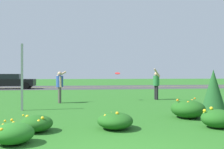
% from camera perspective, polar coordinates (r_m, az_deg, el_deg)
% --- Properties ---
extents(ground_plane, '(120.00, 120.00, 0.00)m').
position_cam_1_polar(ground_plane, '(15.39, -5.52, -5.22)').
color(ground_plane, '#26601E').
extents(highway_strip, '(120.00, 8.43, 0.01)m').
position_cam_1_polar(highway_strip, '(27.24, -6.68, -2.92)').
color(highway_strip, '#38383A').
rests_on(highway_strip, ground).
extents(highway_center_stripe, '(120.00, 0.16, 0.00)m').
position_cam_1_polar(highway_center_stripe, '(27.24, -6.68, -2.91)').
color(highway_center_stripe, yellow).
rests_on(highway_center_stripe, ground).
extents(daylily_clump_mid_center, '(1.09, 1.16, 0.63)m').
position_cam_1_polar(daylily_clump_mid_center, '(8.49, 16.98, -7.52)').
color(daylily_clump_mid_center, '#1E5619').
rests_on(daylily_clump_mid_center, ground).
extents(daylily_clump_mid_left, '(0.93, 1.02, 0.47)m').
position_cam_1_polar(daylily_clump_mid_left, '(6.54, 0.71, -10.52)').
color(daylily_clump_mid_left, '#1E5619').
rests_on(daylily_clump_mid_left, ground).
extents(daylily_clump_front_center, '(0.81, 0.76, 0.47)m').
position_cam_1_polar(daylily_clump_front_center, '(5.53, -21.63, -12.44)').
color(daylily_clump_front_center, '#23661E').
rests_on(daylily_clump_front_center, ground).
extents(daylily_clump_front_left, '(0.89, 0.81, 0.55)m').
position_cam_1_polar(daylily_clump_front_left, '(7.22, 23.14, -9.27)').
color(daylily_clump_front_left, '#1E5619').
rests_on(daylily_clump_front_left, ground).
extents(daylily_clump_near_camera, '(0.80, 0.83, 0.43)m').
position_cam_1_polar(daylily_clump_near_camera, '(6.50, -16.93, -10.66)').
color(daylily_clump_near_camera, '#1E5619').
rests_on(daylily_clump_near_camera, ground).
extents(sign_post_near_path, '(0.07, 0.10, 2.61)m').
position_cam_1_polar(sign_post_near_path, '(10.33, -19.92, -0.55)').
color(sign_post_near_path, '#93969B').
rests_on(sign_post_near_path, ground).
extents(evergreen_shrub_side, '(0.91, 0.91, 1.59)m').
position_cam_1_polar(evergreen_shrub_side, '(10.14, 22.21, -3.43)').
color(evergreen_shrub_side, '#1E5123').
rests_on(evergreen_shrub_side, ground).
extents(person_thrower_blue_shirt, '(0.51, 0.54, 1.58)m').
position_cam_1_polar(person_thrower_blue_shirt, '(12.51, -11.88, -2.20)').
color(person_thrower_blue_shirt, '#2D4C9E').
rests_on(person_thrower_blue_shirt, ground).
extents(person_catcher_green_shirt, '(0.39, 0.52, 1.74)m').
position_cam_1_polar(person_catcher_green_shirt, '(14.06, 10.10, -1.96)').
color(person_catcher_green_shirt, '#287038').
rests_on(person_catcher_green_shirt, ground).
extents(frisbee_red, '(0.28, 0.27, 0.11)m').
position_cam_1_polar(frisbee_red, '(13.41, 1.27, 0.26)').
color(frisbee_red, red).
extents(car_black_center_left, '(4.50, 2.00, 1.45)m').
position_cam_1_polar(car_black_center_left, '(26.09, -22.23, -1.44)').
color(car_black_center_left, black).
rests_on(car_black_center_left, ground).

